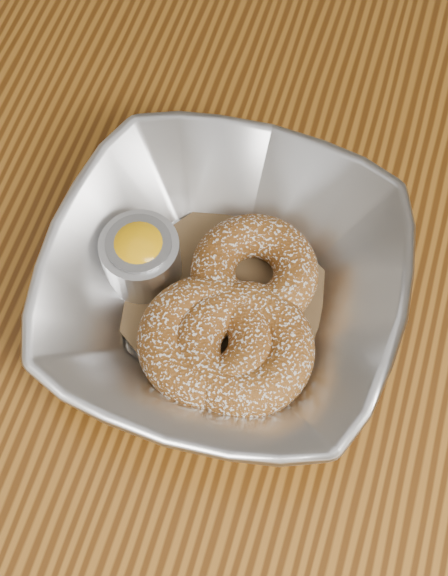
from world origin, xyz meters
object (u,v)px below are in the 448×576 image
(donut_back, at_px, (254,272))
(ramekin, at_px, (141,255))
(donut_front, at_px, (208,341))
(serving_bowl, at_px, (224,288))
(table, at_px, (291,379))
(donut_extra, at_px, (242,349))

(donut_back, distance_m, ramekin, 0.08)
(donut_front, distance_m, ramekin, 0.08)
(donut_back, xyz_separation_m, donut_front, (-0.02, -0.06, 0.00))
(donut_front, bearing_deg, serving_bowl, 90.70)
(serving_bowl, xyz_separation_m, donut_front, (0.00, -0.04, -0.00))
(serving_bowl, distance_m, ramekin, 0.06)
(table, distance_m, serving_bowl, 0.14)
(table, bearing_deg, ramekin, 174.90)
(table, relative_size, serving_bowl, 4.85)
(donut_front, xyz_separation_m, donut_extra, (0.02, 0.00, 0.00))
(serving_bowl, distance_m, donut_front, 0.04)
(table, relative_size, donut_front, 12.48)
(serving_bowl, distance_m, donut_extra, 0.05)
(donut_back, bearing_deg, table, -29.66)
(donut_front, bearing_deg, donut_extra, 3.03)
(table, distance_m, donut_extra, 0.14)
(serving_bowl, bearing_deg, table, -4.34)
(donut_back, bearing_deg, donut_front, -104.81)
(donut_extra, distance_m, ramekin, 0.10)
(serving_bowl, bearing_deg, donut_back, 50.89)
(donut_extra, relative_size, ramekin, 1.75)
(serving_bowl, height_order, donut_back, serving_bowl)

